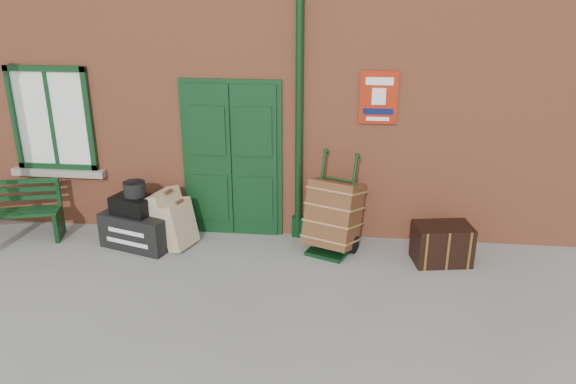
# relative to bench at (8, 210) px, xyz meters

# --- Properties ---
(ground) EXTENTS (80.00, 80.00, 0.00)m
(ground) POSITION_rel_bench_xyz_m (3.45, -0.91, -0.44)
(ground) COLOR gray
(ground) RESTS_ON ground
(station_building) EXTENTS (10.30, 4.30, 4.36)m
(station_building) POSITION_rel_bench_xyz_m (3.45, 2.59, 1.72)
(station_building) COLOR #B05A38
(station_building) RESTS_ON ground
(bench) EXTENTS (1.48, 0.78, 0.88)m
(bench) POSITION_rel_bench_xyz_m (0.00, 0.00, 0.00)
(bench) COLOR black
(bench) RESTS_ON ground
(houdini_trunk) EXTENTS (1.10, 0.81, 0.49)m
(houdini_trunk) POSITION_rel_bench_xyz_m (1.92, -0.02, -0.19)
(houdini_trunk) COLOR black
(houdini_trunk) RESTS_ON ground
(strongbox) EXTENTS (0.63, 0.54, 0.25)m
(strongbox) POSITION_rel_bench_xyz_m (1.87, -0.02, 0.17)
(strongbox) COLOR black
(strongbox) RESTS_ON houdini_trunk
(hatbox) EXTENTS (0.37, 0.37, 0.20)m
(hatbox) POSITION_rel_bench_xyz_m (1.90, 0.01, 0.40)
(hatbox) COLOR black
(hatbox) RESTS_ON strongbox
(suitcase_back) EXTENTS (0.57, 0.65, 0.79)m
(suitcase_back) POSITION_rel_bench_xyz_m (2.32, 0.11, -0.05)
(suitcase_back) COLOR tan
(suitcase_back) RESTS_ON ground
(suitcase_front) EXTENTS (0.46, 0.56, 0.67)m
(suitcase_front) POSITION_rel_bench_xyz_m (2.50, 0.01, -0.10)
(suitcase_front) COLOR tan
(suitcase_front) RESTS_ON ground
(porter_trolley) EXTENTS (0.86, 0.89, 1.34)m
(porter_trolley) POSITION_rel_bench_xyz_m (4.61, 0.14, 0.08)
(porter_trolley) COLOR black
(porter_trolley) RESTS_ON ground
(dark_trunk) EXTENTS (0.80, 0.59, 0.52)m
(dark_trunk) POSITION_rel_bench_xyz_m (6.05, -0.06, -0.18)
(dark_trunk) COLOR black
(dark_trunk) RESTS_ON ground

